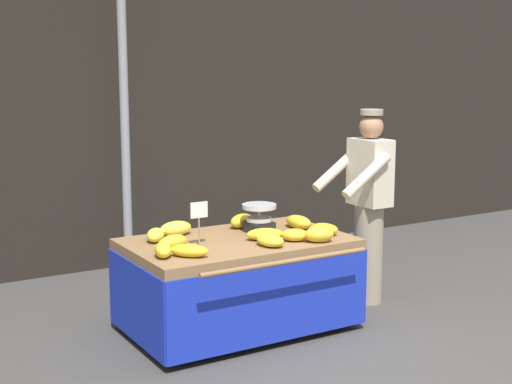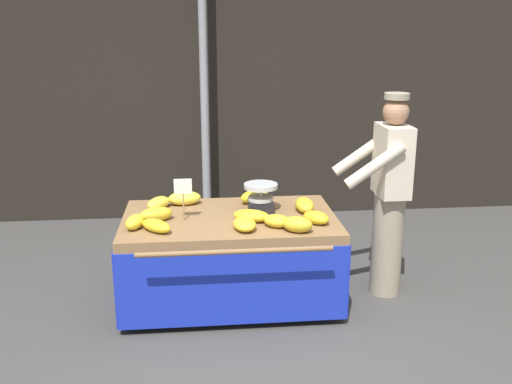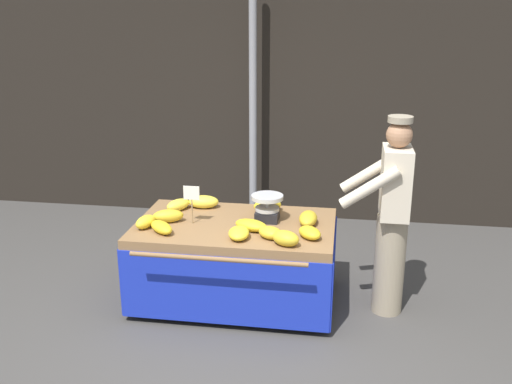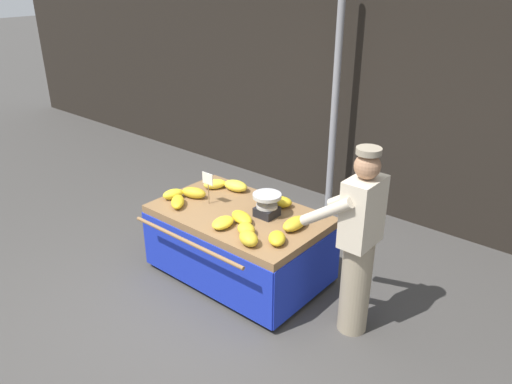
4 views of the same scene
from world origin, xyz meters
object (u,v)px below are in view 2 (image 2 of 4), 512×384
Objects in this scene: banana_bunch_1 at (277,221)px; banana_bunch_9 at (244,224)px; price_sign at (183,190)px; banana_bunch_0 at (305,205)px; banana_bunch_7 at (158,203)px; banana_bunch_8 at (316,217)px; vendor_person at (389,195)px; banana_bunch_6 at (298,224)px; banana_bunch_4 at (135,222)px; banana_bunch_10 at (185,198)px; banana_bunch_11 at (254,197)px; banana_bunch_2 at (251,216)px; banana_bunch_5 at (156,214)px; banana_cart at (230,240)px; street_pole at (204,95)px; weighing_scale at (261,197)px; banana_bunch_3 at (156,226)px.

banana_bunch_9 is (-0.25, -0.04, -0.00)m from banana_bunch_1.
price_sign is 1.02m from banana_bunch_0.
banana_bunch_1 is at bearing -30.33° from banana_bunch_7.
banana_bunch_8 is at bearing -21.59° from banana_bunch_7.
banana_bunch_6 is at bearing -152.83° from vendor_person.
banana_bunch_4 is 0.80× the size of banana_bunch_10.
banana_bunch_8 is 0.58m from banana_bunch_9.
banana_bunch_4 is 0.50m from banana_bunch_7.
banana_bunch_8 is 0.72m from banana_bunch_11.
banana_bunch_0 reaches higher than banana_bunch_2.
banana_bunch_5 reaches higher than banana_bunch_9.
banana_bunch_6 is 0.86× the size of banana_bunch_11.
banana_bunch_11 reaches higher than banana_bunch_8.
banana_bunch_0 is 1.11× the size of banana_bunch_5.
banana_bunch_10 is (-0.37, 0.36, 0.26)m from banana_cart.
banana_bunch_1 is 0.32m from banana_bunch_8.
banana_bunch_4 is 0.97× the size of banana_bunch_8.
banana_bunch_7 is 0.90m from banana_bunch_9.
banana_bunch_6 is at bearing -71.88° from banana_bunch_11.
vendor_person is at bearing 27.17° from banana_bunch_6.
banana_bunch_9 is at bearing -21.85° from banana_bunch_5.
banana_bunch_1 is (0.71, -0.23, -0.20)m from price_sign.
banana_bunch_5 is 0.96× the size of banana_bunch_10.
banana_cart is 7.78× the size of banana_bunch_4.
price_sign is 1.22× the size of banana_bunch_10.
price_sign is 1.52× the size of banana_bunch_4.
banana_bunch_8 is at bearing -0.81° from banana_bunch_4.
banana_bunch_4 is (-0.57, -2.18, -0.70)m from street_pole.
banana_bunch_11 is (0.82, 0.09, 0.01)m from banana_bunch_7.
banana_bunch_11 is (-0.43, 0.58, 0.01)m from banana_bunch_8.
banana_bunch_0 is at bearing 6.96° from banana_cart.
banana_bunch_4 is at bearing -161.67° from weighing_scale.
banana_bunch_7 is 0.99× the size of banana_bunch_9.
banana_bunch_1 is (-0.28, -0.36, -0.01)m from banana_bunch_0.
banana_bunch_8 is (1.25, -0.18, -0.01)m from banana_bunch_5.
banana_bunch_1 is at bearing -13.90° from banana_bunch_5.
price_sign is at bearing -89.70° from banana_bunch_10.
price_sign is at bearing 157.37° from banana_bunch_6.
price_sign reaches higher than weighing_scale.
weighing_scale is 0.53m from banana_bunch_8.
banana_bunch_7 is 0.24m from banana_bunch_10.
street_pole reaches higher than banana_bunch_2.
weighing_scale is 1.07× the size of banana_bunch_11.
price_sign reaches higher than banana_bunch_1.
banana_bunch_3 is at bearing -100.17° from street_pole.
price_sign reaches higher than banana_bunch_11.
banana_bunch_10 reaches higher than banana_bunch_1.
banana_bunch_4 reaches higher than banana_bunch_7.
banana_bunch_3 is (-1.19, -0.38, -0.01)m from banana_bunch_0.
banana_bunch_7 is at bearing 91.89° from banana_bunch_3.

